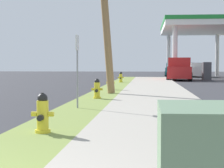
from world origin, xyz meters
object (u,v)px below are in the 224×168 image
object	(u,v)px
fire_hydrant_third	(110,83)
car_white_by_far_pump	(198,71)
fire_hydrant_fourth	(121,78)
street_sign_post	(77,56)
car_teal_by_near_pump	(173,70)
fire_hydrant_nearest	(43,115)
truck_red_at_forecourt	(179,70)
fire_hydrant_second	(97,90)

from	to	relation	value
fire_hydrant_third	car_white_by_far_pump	size ratio (longest dim) A/B	0.16
fire_hydrant_third	car_white_by_far_pump	distance (m)	27.13
fire_hydrant_fourth	street_sign_post	xyz separation A→B (m)	(-0.11, -17.77, 1.19)
street_sign_post	car_teal_by_near_pump	distance (m)	39.05
fire_hydrant_nearest	car_white_by_far_pump	xyz separation A→B (m)	(7.42, 39.70, 0.28)
fire_hydrant_third	car_teal_by_near_pump	world-z (taller)	car_teal_by_near_pump
truck_red_at_forecourt	fire_hydrant_nearest	bearing A→B (deg)	-98.88
fire_hydrant_second	car_teal_by_near_pump	distance (m)	35.61
fire_hydrant_second	fire_hydrant_third	bearing A→B (deg)	90.07
fire_hydrant_fourth	car_white_by_far_pump	xyz separation A→B (m)	(7.41, 17.45, 0.28)
fire_hydrant_second	street_sign_post	world-z (taller)	street_sign_post
fire_hydrant_fourth	fire_hydrant_nearest	bearing A→B (deg)	-90.01
fire_hydrant_third	car_teal_by_near_pump	size ratio (longest dim) A/B	0.16
fire_hydrant_fourth	car_teal_by_near_pump	xyz separation A→B (m)	(4.92, 20.95, 0.28)
fire_hydrant_third	truck_red_at_forecourt	bearing A→B (deg)	74.03
car_teal_by_near_pump	car_white_by_far_pump	xyz separation A→B (m)	(2.49, -3.50, 0.00)
fire_hydrant_third	street_sign_post	size ratio (longest dim) A/B	0.35
fire_hydrant_third	truck_red_at_forecourt	distance (m)	16.68
fire_hydrant_nearest	fire_hydrant_second	size ratio (longest dim) A/B	1.00
fire_hydrant_second	fire_hydrant_fourth	world-z (taller)	same
fire_hydrant_nearest	car_teal_by_near_pump	world-z (taller)	car_teal_by_near_pump
street_sign_post	car_teal_by_near_pump	bearing A→B (deg)	82.60
fire_hydrant_third	street_sign_post	distance (m)	9.19
fire_hydrant_third	car_teal_by_near_pump	xyz separation A→B (m)	(4.88, 29.61, 0.28)
street_sign_post	truck_red_at_forecourt	xyz separation A→B (m)	(4.73, 25.14, -0.72)
fire_hydrant_nearest	fire_hydrant_second	xyz separation A→B (m)	(0.05, 7.93, 0.00)
fire_hydrant_nearest	fire_hydrant_second	world-z (taller)	same
fire_hydrant_nearest	fire_hydrant_second	distance (m)	7.93
fire_hydrant_second	fire_hydrant_third	world-z (taller)	same
fire_hydrant_second	fire_hydrant_fourth	size ratio (longest dim) A/B	1.00
street_sign_post	car_teal_by_near_pump	world-z (taller)	street_sign_post
fire_hydrant_nearest	fire_hydrant_fourth	xyz separation A→B (m)	(0.01, 22.25, 0.00)
fire_hydrant_third	fire_hydrant_second	bearing A→B (deg)	-89.93
fire_hydrant_nearest	fire_hydrant_third	bearing A→B (deg)	89.82
street_sign_post	car_white_by_far_pump	distance (m)	36.02
fire_hydrant_nearest	fire_hydrant_third	world-z (taller)	same
fire_hydrant_nearest	car_teal_by_near_pump	distance (m)	43.48
fire_hydrant_second	fire_hydrant_fourth	xyz separation A→B (m)	(-0.05, 14.32, 0.00)
fire_hydrant_third	street_sign_post	world-z (taller)	street_sign_post
car_white_by_far_pump	street_sign_post	bearing A→B (deg)	-102.06
fire_hydrant_second	car_teal_by_near_pump	world-z (taller)	car_teal_by_near_pump
fire_hydrant_fourth	truck_red_at_forecourt	size ratio (longest dim) A/B	0.14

